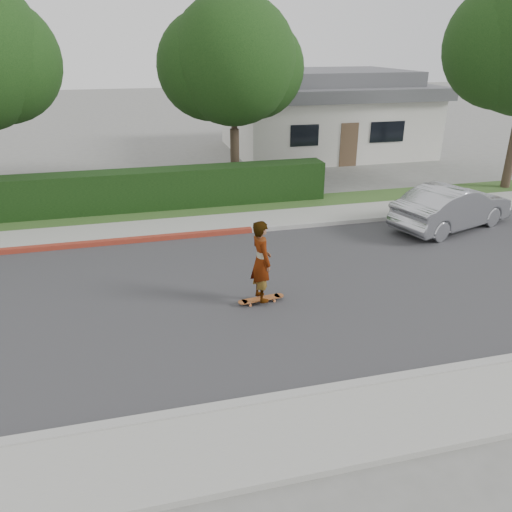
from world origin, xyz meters
name	(u,v)px	position (x,y,z in m)	size (l,w,h in m)	color
ground	(251,292)	(0.00, 0.00, 0.00)	(120.00, 120.00, 0.00)	slate
road	(251,292)	(0.00, 0.00, 0.01)	(60.00, 8.00, 0.01)	#2D2D30
curb_near	(306,394)	(0.00, -4.10, 0.07)	(60.00, 0.20, 0.15)	#9E9E99
sidewalk_near	(325,431)	(0.00, -5.00, 0.06)	(60.00, 1.60, 0.12)	gray
curb_far	(221,233)	(0.00, 4.10, 0.07)	(60.00, 0.20, 0.15)	#9E9E99
curb_red_section	(56,247)	(-5.00, 4.10, 0.08)	(12.00, 0.21, 0.15)	maroon
sidewalk_far	(216,224)	(0.00, 5.00, 0.06)	(60.00, 1.60, 0.12)	gray
planting_strip	(209,210)	(0.00, 6.60, 0.05)	(60.00, 1.60, 0.10)	#2D4C1E
hedge	(122,192)	(-3.00, 7.20, 0.75)	(15.00, 1.00, 1.50)	black
tree_center	(232,64)	(1.49, 9.19, 4.90)	(5.66, 4.84, 7.44)	#33261C
house	(324,112)	(8.00, 16.00, 2.10)	(10.60, 8.60, 4.30)	beige
skateboard	(261,299)	(0.10, -0.59, 0.10)	(1.16, 0.35, 0.11)	#D7723B
skateboarder	(261,261)	(0.10, -0.59, 1.09)	(0.71, 0.46, 1.94)	white
car_silver	(452,207)	(7.48, 2.91, 0.72)	(1.53, 4.38, 1.44)	#ABADB3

